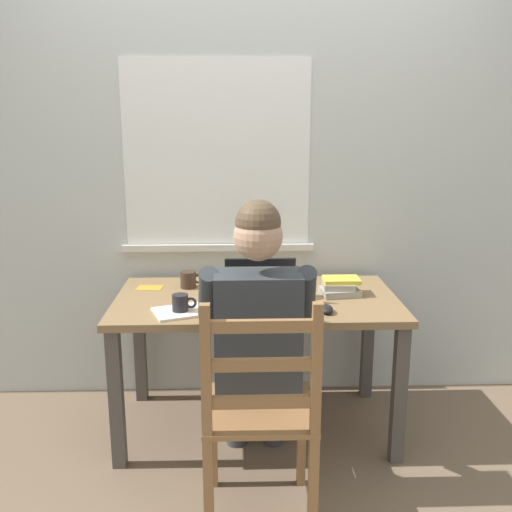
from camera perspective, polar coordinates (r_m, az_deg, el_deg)
ground_plane at (r=3.10m, az=0.04°, el=-16.60°), size 8.00×8.00×0.00m
back_wall at (r=3.13m, az=-0.30°, el=8.89°), size 6.00×0.08×2.60m
desk at (r=2.84m, az=0.04°, el=-5.89°), size 1.38×0.74×0.70m
seated_person at (r=2.39m, az=0.11°, el=-7.53°), size 0.50×0.60×1.26m
wooden_chair at (r=2.23m, az=0.37°, el=-15.51°), size 0.42×0.42×0.96m
laptop at (r=2.63m, az=0.48°, el=-4.14°), size 0.33×0.31×0.22m
computer_mouse at (r=2.61m, az=7.03°, el=-5.27°), size 0.06×0.10×0.03m
coffee_mug_white at (r=2.79m, az=4.16°, el=-3.17°), size 0.12×0.09×0.10m
coffee_mug_dark at (r=2.59m, az=-7.50°, el=-4.75°), size 0.11×0.07×0.09m
coffee_mug_spare at (r=2.97m, az=-6.72°, el=-2.35°), size 0.12×0.08×0.09m
book_stack_main at (r=2.87m, az=8.35°, el=-3.05°), size 0.20×0.17×0.08m
book_stack_side at (r=2.93m, az=-2.79°, el=-2.78°), size 0.16×0.16×0.06m
paper_pile_near_laptop at (r=2.75m, az=1.21°, el=-4.37°), size 0.30×0.28×0.02m
paper_pile_back_corner at (r=2.61m, az=-7.32°, el=-5.50°), size 0.30×0.26×0.01m
landscape_photo_print at (r=3.01m, az=-10.55°, el=-3.13°), size 0.14×0.10×0.00m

